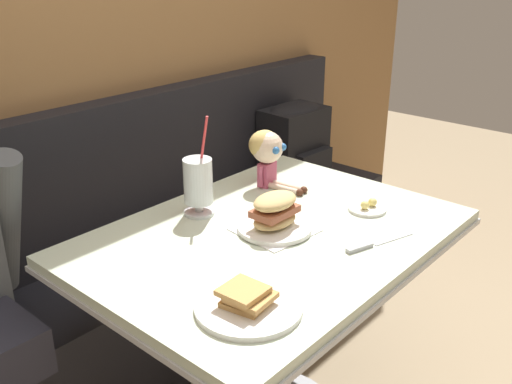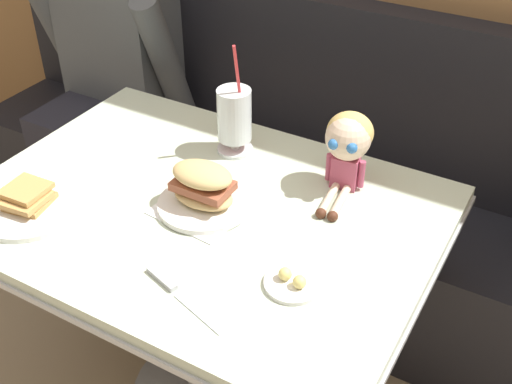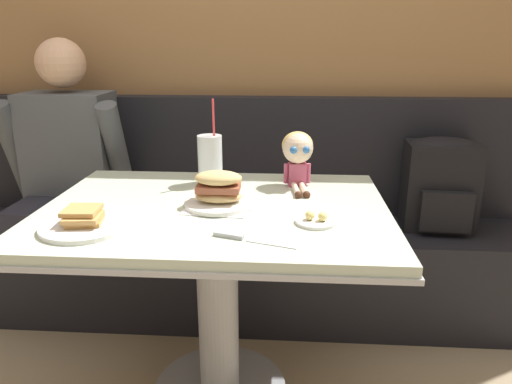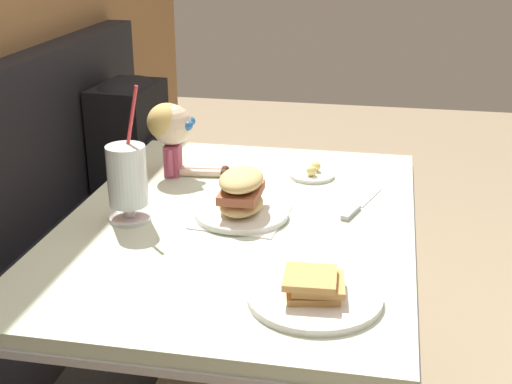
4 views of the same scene
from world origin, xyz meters
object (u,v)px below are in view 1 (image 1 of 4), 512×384
at_px(backpack, 295,144).
at_px(milkshake_glass, 198,184).
at_px(butter_saucer, 367,208).
at_px(sandwich_plate, 275,216).
at_px(toast_plate, 248,304).
at_px(seated_doll, 267,150).
at_px(butter_knife, 369,245).

bearing_deg(backpack, milkshake_glass, -159.50).
bearing_deg(butter_saucer, sandwich_plate, 156.64).
height_order(toast_plate, sandwich_plate, sandwich_plate).
bearing_deg(milkshake_glass, backpack, 20.50).
bearing_deg(butter_saucer, seated_doll, 97.57).
relative_size(sandwich_plate, backpack, 0.54).
xyz_separation_m(sandwich_plate, backpack, (0.88, 0.60, -0.13)).
xyz_separation_m(sandwich_plate, butter_saucer, (0.30, -0.13, -0.04)).
height_order(milkshake_glass, butter_saucer, milkshake_glass).
xyz_separation_m(milkshake_glass, butter_knife, (0.16, -0.51, -0.10)).
height_order(butter_saucer, butter_knife, butter_saucer).
xyz_separation_m(milkshake_glass, butter_saucer, (0.37, -0.38, -0.09)).
distance_m(toast_plate, sandwich_plate, 0.41).
distance_m(seated_doll, backpack, 0.76).
distance_m(sandwich_plate, butter_knife, 0.28).
height_order(sandwich_plate, butter_knife, sandwich_plate).
bearing_deg(backpack, butter_knife, -132.29).
xyz_separation_m(butter_saucer, backpack, (0.58, 0.74, -0.09)).
bearing_deg(sandwich_plate, milkshake_glass, 104.75).
bearing_deg(milkshake_glass, seated_doll, -1.18).
bearing_deg(sandwich_plate, butter_saucer, -23.36).
bearing_deg(toast_plate, seated_doll, 37.02).
height_order(toast_plate, backpack, backpack).
bearing_deg(toast_plate, milkshake_glass, 58.32).
bearing_deg(seated_doll, butter_knife, -107.34).
xyz_separation_m(milkshake_glass, sandwich_plate, (0.07, -0.25, -0.05)).
height_order(sandwich_plate, seated_doll, seated_doll).
height_order(butter_knife, backpack, backpack).
xyz_separation_m(milkshake_glass, backpack, (0.95, 0.35, -0.18)).
bearing_deg(seated_doll, sandwich_plate, -136.04).
bearing_deg(butter_knife, milkshake_glass, 107.49).
relative_size(toast_plate, backpack, 0.62).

